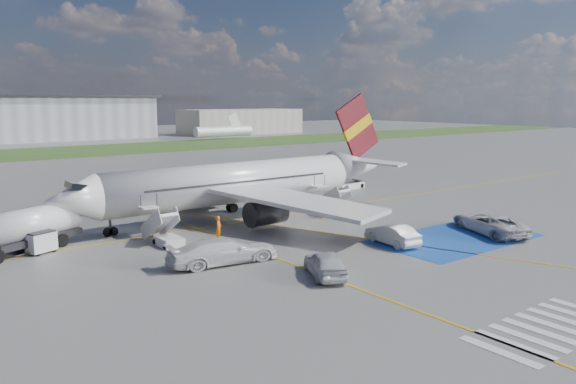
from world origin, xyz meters
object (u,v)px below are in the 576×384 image
airliner (246,182)px  van_white_a (489,220)px  car_silver_a (325,264)px  car_silver_b (392,234)px  gpu_cart (41,243)px  belt_loader (349,186)px  fuel_tanker (20,235)px  van_white_b (223,247)px

airliner → van_white_a: airliner is taller
car_silver_a → car_silver_b: size_ratio=1.00×
gpu_cart → car_silver_b: 26.57m
gpu_cart → belt_loader: 40.05m
car_silver_b → van_white_a: bearing=173.0°
belt_loader → car_silver_b: (-16.79, -22.27, 0.45)m
airliner → van_white_a: bearing=-56.0°
car_silver_b → van_white_a: (9.46, -2.39, 0.35)m
airliner → car_silver_b: bearing=-79.4°
fuel_tanker → car_silver_b: size_ratio=1.96×
van_white_a → van_white_b: 23.44m
airliner → car_silver_a: size_ratio=7.47×
car_silver_a → van_white_a: bearing=-152.5°
gpu_cart → car_silver_b: gpu_cart is taller
car_silver_a → van_white_a: (18.94, 0.41, 0.32)m
fuel_tanker → belt_loader: bearing=-12.2°
belt_loader → van_white_a: size_ratio=0.82×
airliner → van_white_b: size_ratio=6.16×
gpu_cart → fuel_tanker: bearing=121.4°
fuel_tanker → van_white_a: size_ratio=1.57×
car_silver_a → van_white_b: van_white_b is taller
fuel_tanker → car_silver_a: size_ratio=1.96×
airliner → van_white_b: airliner is taller
gpu_cart → van_white_a: van_white_a is taller
airliner → gpu_cart: (-19.42, -1.90, -2.65)m
fuel_tanker → gpu_cart: fuel_tanker is taller
gpu_cart → van_white_a: 35.97m
car_silver_b → airliner: bearing=-72.3°
gpu_cart → car_silver_a: 21.41m
fuel_tanker → car_silver_a: fuel_tanker is taller
gpu_cart → van_white_b: van_white_b is taller
airliner → van_white_b: (-10.15, -12.44, -2.22)m
car_silver_a → van_white_a: size_ratio=0.80×
airliner → car_silver_a: bearing=-108.8°
gpu_cart → car_silver_b: bearing=-52.8°
fuel_tanker → car_silver_b: (23.66, -15.19, -0.55)m
car_silver_a → airliner: bearing=-82.6°
airliner → fuel_tanker: airliner is taller
car_silver_b → van_white_a: 9.77m
fuel_tanker → belt_loader: (40.45, 7.08, -0.99)m
car_silver_b → van_white_b: van_white_b is taller
belt_loader → car_silver_b: 27.90m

